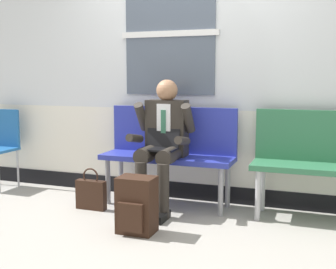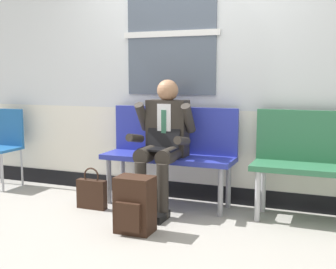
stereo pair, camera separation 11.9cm
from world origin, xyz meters
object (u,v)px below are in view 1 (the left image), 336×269
Objects in this scene: bench_with_person at (170,147)px; person_seated at (162,140)px; bench_empty at (332,157)px; backpack at (136,206)px; handbag at (91,194)px; folding_chair at (1,141)px.

person_seated reaches higher than bench_with_person.
bench_empty reaches higher than backpack.
person_seated reaches higher than backpack.
handbag is (-0.68, 0.43, -0.08)m from backpack.
backpack is at bearing -87.63° from person_seated.
handbag is at bearing -144.98° from bench_with_person.
bench_with_person is 3.23× the size of handbag.
handbag is at bearing -158.97° from person_seated.
bench_with_person is at bearing 1.33° from folding_chair.
folding_chair reaches higher than backpack.
bench_empty is 3.36× the size of handbag.
bench_empty reaches higher than folding_chair.
person_seated is (0.00, -0.21, 0.10)m from bench_with_person.
bench_empty is 1.10× the size of person_seated.
folding_chair is at bearing 175.64° from person_seated.
backpack is at bearing -32.46° from handbag.
folding_chair is (-1.42, 0.41, 0.39)m from handbag.
person_seated is 0.82m from backpack.
bench_empty is 1.52× the size of folding_chair.
person_seated is at bearing 21.03° from handbag.
handbag is (-2.19, -0.46, -0.43)m from bench_empty.
folding_chair is (-3.61, -0.05, -0.04)m from bench_empty.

